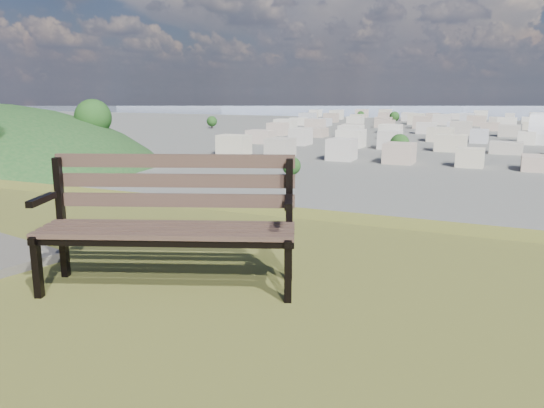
% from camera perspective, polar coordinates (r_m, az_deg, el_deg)
% --- Properties ---
extents(park_bench, '(2.06, 1.31, 1.03)m').
position_cam_1_polar(park_bench, '(4.27, -10.93, -1.06)').
color(park_bench, '#453227').
rests_on(park_bench, hilltop_mesa).
extents(city_blocks, '(395.00, 361.00, 7.00)m').
position_cam_1_polar(city_blocks, '(397.03, 24.07, 7.65)').
color(city_blocks, beige).
rests_on(city_blocks, ground).
extents(city_trees, '(406.52, 387.20, 9.98)m').
position_cam_1_polar(city_trees, '(322.83, 19.27, 7.48)').
color(city_trees, black).
rests_on(city_trees, ground).
extents(bay_water, '(2400.00, 700.00, 0.12)m').
position_cam_1_polar(bay_water, '(902.31, 24.31, 9.27)').
color(bay_water, '#8191A4').
rests_on(bay_water, ground).
extents(far_hills, '(2050.00, 340.00, 60.00)m').
position_cam_1_polar(far_hills, '(1406.22, 21.96, 11.11)').
color(far_hills, '#8C94AE').
rests_on(far_hills, ground).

